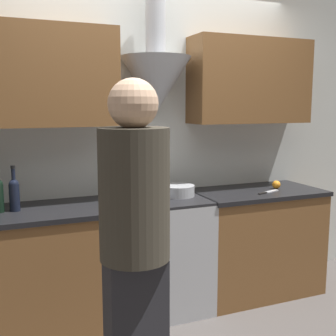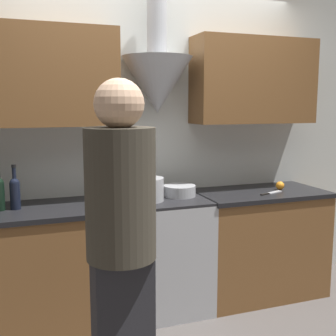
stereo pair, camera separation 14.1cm
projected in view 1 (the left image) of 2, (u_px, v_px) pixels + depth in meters
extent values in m
plane|color=#4C4744|center=(181.00, 329.00, 3.04)|extent=(12.00, 12.00, 0.00)
cube|color=silver|center=(148.00, 142.00, 3.48)|extent=(8.40, 0.06, 2.60)
cone|color=#A8AAAF|center=(156.00, 85.00, 3.24)|extent=(0.55, 0.55, 0.43)
cylinder|color=#A8AAAF|center=(155.00, 17.00, 3.17)|extent=(0.15, 0.15, 0.58)
cube|color=brown|center=(20.00, 76.00, 2.87)|extent=(1.34, 0.32, 0.70)
cube|color=brown|center=(250.00, 81.00, 3.56)|extent=(1.06, 0.32, 0.70)
cube|color=brown|center=(31.00, 275.00, 2.93)|extent=(1.34, 0.60, 0.86)
cube|color=black|center=(28.00, 213.00, 2.87)|extent=(1.36, 0.62, 0.03)
cube|color=brown|center=(255.00, 243.00, 3.62)|extent=(1.06, 0.60, 0.86)
cube|color=black|center=(257.00, 192.00, 3.56)|extent=(1.08, 0.62, 0.03)
cube|color=#A8AAAF|center=(163.00, 255.00, 3.30)|extent=(0.64, 0.60, 0.87)
cube|color=black|center=(178.00, 273.00, 3.04)|extent=(0.45, 0.01, 0.39)
cube|color=black|center=(163.00, 200.00, 3.24)|extent=(0.64, 0.60, 0.02)
cube|color=#A8AAAF|center=(151.00, 200.00, 3.49)|extent=(0.64, 0.06, 0.10)
cylinder|color=black|center=(15.00, 198.00, 2.84)|extent=(0.07, 0.07, 0.18)
sphere|color=black|center=(14.00, 184.00, 2.82)|extent=(0.07, 0.07, 0.07)
cylinder|color=black|center=(13.00, 175.00, 2.81)|extent=(0.03, 0.03, 0.09)
cylinder|color=black|center=(13.00, 167.00, 2.81)|extent=(0.03, 0.03, 0.02)
cylinder|color=#A8AAAF|center=(147.00, 190.00, 3.13)|extent=(0.25, 0.25, 0.17)
cylinder|color=#A8AAAF|center=(178.00, 191.00, 3.31)|extent=(0.25, 0.25, 0.09)
sphere|color=orange|center=(276.00, 185.00, 3.61)|extent=(0.07, 0.07, 0.07)
cube|color=silver|center=(271.00, 191.00, 3.48)|extent=(0.16, 0.09, 0.01)
cube|color=black|center=(263.00, 193.00, 3.40)|extent=(0.10, 0.05, 0.01)
cylinder|color=#3D382D|center=(134.00, 194.00, 1.80)|extent=(0.31, 0.31, 0.57)
sphere|color=#E0B28E|center=(133.00, 104.00, 1.74)|extent=(0.21, 0.21, 0.21)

